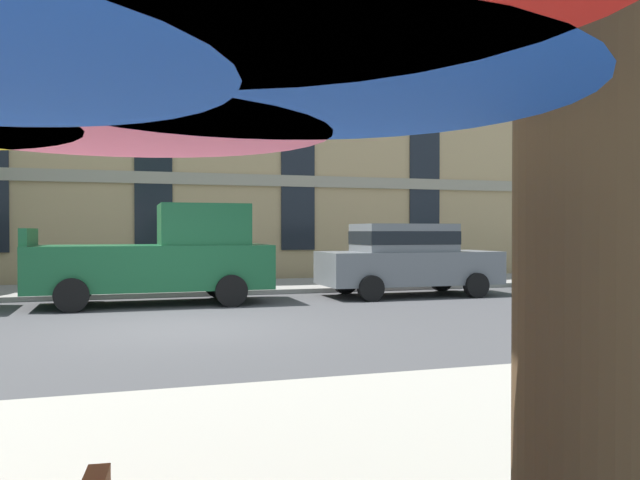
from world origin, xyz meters
TOP-DOWN VIEW (x-y plane):
  - ground_plane at (0.00, 0.00)m, footprint 120.00×120.00m
  - sidewalk_far at (0.00, 6.80)m, footprint 56.00×3.60m
  - apartment_building at (0.00, 14.99)m, footprint 40.27×12.08m
  - pickup_green at (-0.04, 3.70)m, footprint 5.10×2.12m
  - sedan_gray at (5.82, 3.70)m, footprint 4.40×1.98m
  - sedan_green at (11.69, 3.70)m, footprint 4.40×1.98m

SIDE VIEW (x-z plane):
  - ground_plane at x=0.00m, z-range 0.00..0.00m
  - sidewalk_far at x=0.00m, z-range 0.00..0.12m
  - sedan_gray at x=5.82m, z-range 0.06..1.84m
  - sedan_green at x=11.69m, z-range 0.06..1.84m
  - pickup_green at x=-0.04m, z-range -0.07..2.13m
  - apartment_building at x=0.00m, z-range 0.00..16.00m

